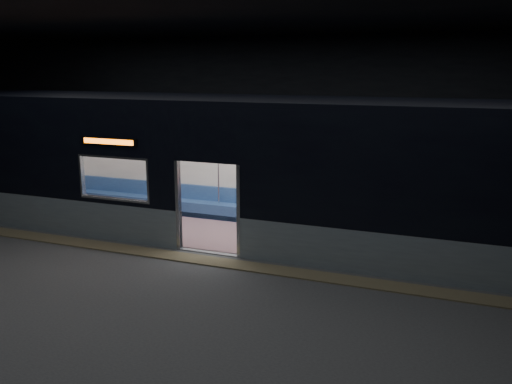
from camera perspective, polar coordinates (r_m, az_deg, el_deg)
The scene contains 7 objects.
station_floor at distance 11.33m, azimuth -7.32°, elevation -8.05°, with size 24.00×14.00×0.01m, color #47494C.
station_envelope at distance 10.58m, azimuth -7.91°, elevation 10.83°, with size 24.00×14.00×5.00m.
tactile_strip at distance 11.77m, azimuth -6.05°, elevation -7.08°, with size 22.80×0.50×0.03m, color #8C7F59.
metro_car at distance 13.05m, azimuth -2.26°, elevation 3.31°, with size 18.00×3.04×3.35m.
passenger at distance 13.80m, azimuth 3.49°, elevation -0.40°, with size 0.49×0.79×1.49m.
handbag at distance 13.59m, azimuth 3.29°, elevation -1.19°, with size 0.34×0.29×0.17m, color black.
transit_map at distance 13.58m, azimuth 10.34°, elevation 2.01°, with size 1.08×0.03×0.70m, color white.
Camera 1 is at (5.11, -9.25, 4.06)m, focal length 38.00 mm.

